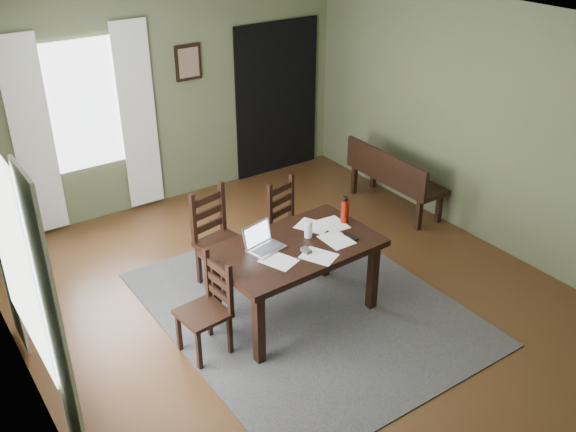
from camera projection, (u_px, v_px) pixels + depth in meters
ground at (305, 308)px, 6.34m from camera, size 5.00×6.00×0.01m
room_shell at (308, 137)px, 5.49m from camera, size 5.02×6.02×2.71m
rug at (305, 307)px, 6.33m from camera, size 2.60×3.20×0.01m
dining_table at (295, 254)px, 5.93m from camera, size 1.58×0.99×0.77m
chair_end at (208, 309)px, 5.58m from camera, size 0.44×0.44×0.91m
chair_back_left at (219, 239)px, 6.52m from camera, size 0.53×0.53×1.03m
chair_back_right at (290, 224)px, 6.89m from camera, size 0.51×0.51×0.94m
bench at (392, 174)px, 8.00m from camera, size 0.45×1.40×0.79m
laptop at (262, 242)px, 5.82m from camera, size 0.38×0.32×0.22m
computer_mouse at (306, 250)px, 5.77m from camera, size 0.06×0.10×0.03m
tv_remote at (351, 237)px, 6.00m from camera, size 0.06×0.17×0.02m
drinking_glass at (308, 229)px, 5.98m from camera, size 0.09×0.09×0.17m
water_bottle at (345, 211)px, 6.21m from camera, size 0.10×0.10×0.27m
paper_a at (279, 261)px, 5.64m from camera, size 0.33×0.37×0.00m
paper_b at (337, 240)px, 5.96m from camera, size 0.24×0.31×0.00m
paper_c at (313, 226)px, 6.20m from camera, size 0.36×0.39×0.00m
paper_d at (333, 224)px, 6.23m from camera, size 0.25×0.31×0.00m
paper_e at (319, 256)px, 5.71m from camera, size 0.34×0.37×0.00m
window_left at (11, 246)px, 4.57m from camera, size 0.01×1.30×1.70m
window_back at (84, 106)px, 7.31m from camera, size 1.00×0.01×1.50m
curtain_left_near at (55, 332)px, 4.10m from camera, size 0.03×0.48×2.30m
curtain_back_left at (33, 139)px, 7.10m from camera, size 0.44×0.03×2.30m
curtain_back_right at (138, 117)px, 7.72m from camera, size 0.44×0.03×2.30m
framed_picture at (188, 62)px, 7.84m from camera, size 0.34×0.03×0.44m
doorway_back at (277, 99)px, 8.82m from camera, size 1.30×0.03×2.10m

